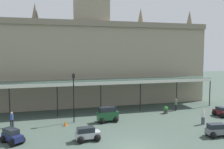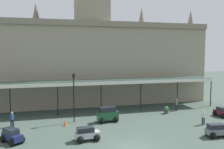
% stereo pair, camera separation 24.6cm
% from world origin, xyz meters
% --- Properties ---
extents(ground_plane, '(140.00, 140.00, 0.00)m').
position_xyz_m(ground_plane, '(0.00, 0.00, 0.00)').
color(ground_plane, '#3F4F46').
extents(station_building, '(36.38, 6.06, 20.47)m').
position_xyz_m(station_building, '(-0.00, 18.95, 7.03)').
color(station_building, gray).
rests_on(station_building, ground).
extents(entrance_canopy, '(33.75, 3.26, 4.30)m').
position_xyz_m(entrance_canopy, '(-0.00, 13.69, 4.14)').
color(entrance_canopy, '#38564C').
rests_on(entrance_canopy, ground).
extents(car_silver_estate, '(2.31, 1.66, 1.27)m').
position_xyz_m(car_silver_estate, '(-3.44, 2.88, 0.56)').
color(car_silver_estate, '#B2B5BA').
rests_on(car_silver_estate, ground).
extents(car_green_van, '(2.46, 1.71, 1.77)m').
position_xyz_m(car_green_van, '(-0.15, 8.28, 0.81)').
color(car_green_van, '#1E512D').
rests_on(car_green_van, ground).
extents(car_navy_estate, '(2.28, 2.42, 1.27)m').
position_xyz_m(car_navy_estate, '(-10.01, 4.16, 0.56)').
color(car_navy_estate, '#19214C').
rests_on(car_navy_estate, ground).
extents(car_grey_estate, '(2.34, 1.72, 1.27)m').
position_xyz_m(car_grey_estate, '(8.78, 0.65, 0.56)').
color(car_grey_estate, slate).
rests_on(car_grey_estate, ground).
extents(car_maroon_sedan, '(1.64, 2.12, 1.19)m').
position_xyz_m(car_maroon_sedan, '(14.31, 6.88, 0.50)').
color(car_maroon_sedan, maroon).
rests_on(car_maroon_sedan, ground).
extents(pedestrian_near_entrance, '(0.34, 0.34, 1.67)m').
position_xyz_m(pedestrian_near_entrance, '(10.37, 11.11, 0.91)').
color(pedestrian_near_entrance, black).
rests_on(pedestrian_near_entrance, ground).
extents(pedestrian_crossing_forecourt, '(0.34, 0.37, 1.67)m').
position_xyz_m(pedestrian_crossing_forecourt, '(9.94, 4.48, 0.91)').
color(pedestrian_crossing_forecourt, '#3F384C').
rests_on(pedestrian_crossing_forecourt, ground).
extents(pedestrian_beside_cars, '(0.36, 0.34, 1.67)m').
position_xyz_m(pedestrian_beside_cars, '(-10.61, 9.10, 0.91)').
color(pedestrian_beside_cars, black).
rests_on(pedestrian_beside_cars, ground).
extents(victorian_lamppost, '(0.30, 0.30, 5.73)m').
position_xyz_m(victorian_lamppost, '(-3.92, 9.15, 3.50)').
color(victorian_lamppost, black).
rests_on(victorian_lamppost, ground).
extents(traffic_cone, '(0.40, 0.40, 0.60)m').
position_xyz_m(traffic_cone, '(-5.02, 8.02, 0.30)').
color(traffic_cone, orange).
rests_on(traffic_cone, ground).
extents(planter_forecourt_centre, '(0.60, 0.60, 0.96)m').
position_xyz_m(planter_forecourt_centre, '(8.27, 10.05, 0.49)').
color(planter_forecourt_centre, '#47423D').
rests_on(planter_forecourt_centre, ground).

